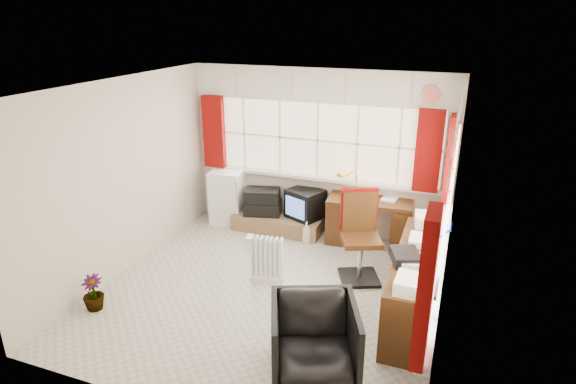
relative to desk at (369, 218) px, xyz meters
name	(u,v)px	position (x,y,z in m)	size (l,w,h in m)	color
ground	(268,293)	(-0.87, -1.80, -0.39)	(4.00, 4.00, 0.00)	beige
room_walls	(266,177)	(-0.87, -1.80, 1.11)	(4.00, 4.00, 4.00)	beige
window_back	(316,173)	(-0.87, 0.14, 0.56)	(3.70, 0.12, 3.60)	#FDEAC8
window_right	(441,249)	(1.07, -1.80, 0.56)	(0.12, 3.70, 3.60)	#FDEAC8
curtains	(365,166)	(0.05, -0.88, 1.07)	(3.83, 3.83, 1.15)	maroon
overhead_cabinets	(374,101)	(0.11, -0.82, 1.86)	(3.98, 3.98, 0.48)	silver
desk	(369,218)	(0.00, 0.00, 0.00)	(1.26, 0.69, 0.74)	#4A2C11
desk_lamp	(357,177)	(-0.24, 0.09, 0.58)	(0.17, 0.15, 0.39)	#DF9C09
task_chair	(359,232)	(0.06, -0.98, 0.23)	(0.64, 0.66, 1.16)	black
office_chair	(314,340)	(0.07, -2.94, -0.02)	(0.79, 0.82, 0.74)	black
radiator	(267,264)	(-0.98, -1.56, -0.14)	(0.43, 0.23, 0.62)	white
credenza	(417,283)	(0.86, -1.60, 0.00)	(0.50, 2.00, 0.85)	#4A2C11
file_tray	(405,257)	(0.73, -1.84, 0.42)	(0.28, 0.36, 0.12)	black
tv_bench	(278,223)	(-1.42, -0.08, -0.26)	(1.40, 0.50, 0.25)	olive
crt_tv	(305,204)	(-1.01, 0.02, 0.08)	(0.63, 0.61, 0.45)	black
hifi_stack	(263,202)	(-1.68, -0.07, 0.06)	(0.64, 0.49, 0.41)	black
mini_fridge	(228,196)	(-2.32, 0.00, 0.05)	(0.57, 0.57, 0.87)	white
spray_bottle_a	(306,233)	(-0.86, -0.33, -0.22)	(0.13, 0.13, 0.33)	white
spray_bottle_b	(287,231)	(-1.20, -0.24, -0.29)	(0.09, 0.09, 0.20)	#99E4DB
flower_vase	(93,293)	(-2.62, -2.82, -0.18)	(0.24, 0.24, 0.43)	black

